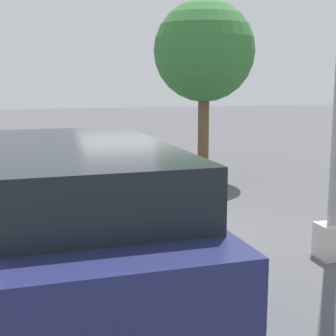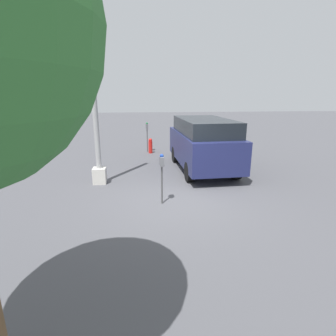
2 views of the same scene
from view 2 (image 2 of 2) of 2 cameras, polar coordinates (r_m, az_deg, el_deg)
name	(u,v)px [view 2 (image 2 of 2)]	position (r m, az deg, el deg)	size (l,w,h in m)	color
ground_plane	(176,199)	(7.83, 1.80, -6.80)	(80.00, 80.00, 0.00)	#4C4C51
parking_meter_near	(162,167)	(7.19, -1.36, 0.13)	(0.21, 0.13, 1.44)	#4C4C4C
parking_meter_far	(147,130)	(14.10, -4.59, 8.18)	(0.21, 0.13, 1.58)	#4C4C4C
lamp_post	(95,116)	(9.05, -15.54, 10.78)	(0.44, 0.44, 6.35)	beige
parked_van	(203,142)	(10.65, 7.66, 5.53)	(4.66, 2.15, 2.09)	navy
fire_hydrant	(150,146)	(13.90, -3.84, 4.85)	(0.21, 0.21, 0.79)	red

